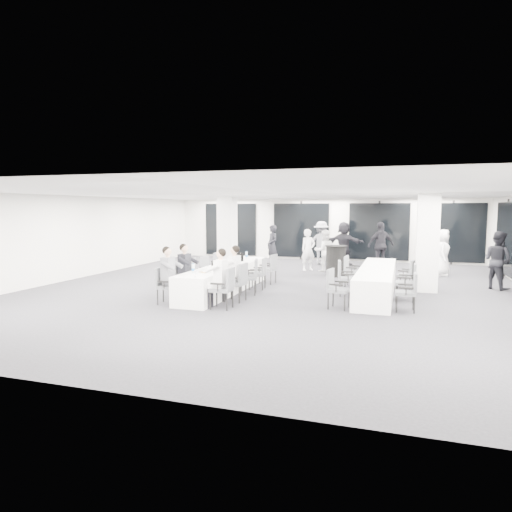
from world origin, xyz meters
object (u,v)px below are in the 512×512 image
at_px(standing_guest_f, 344,240).
at_px(chair_side_right_far, 408,273).
at_px(standing_guest_d, 381,242).
at_px(chair_main_right_fourth, 260,271).
at_px(chair_main_left_second, 182,279).
at_px(cocktail_table, 336,261).
at_px(chair_main_right_second, 238,280).
at_px(chair_main_left_mid, 195,273).
at_px(standing_guest_b, 324,248).
at_px(standing_guest_c, 321,240).
at_px(standing_guest_h, 498,256).
at_px(standing_guest_a, 308,247).
at_px(banquet_table_side, 377,281).
at_px(chair_main_right_mid, 251,274).
at_px(standing_guest_g, 272,243).
at_px(chair_main_right_far, 270,267).
at_px(chair_side_left_mid, 344,276).
at_px(chair_side_left_near, 336,286).
at_px(ice_bucket_near, 215,265).
at_px(chair_side_right_mid, 409,280).
at_px(chair_main_left_far, 220,265).
at_px(standing_guest_e, 443,249).
at_px(chair_side_left_far, 351,269).
at_px(banquet_table_main, 226,278).
at_px(chair_main_left_near, 164,283).
at_px(chair_side_right_near, 409,290).
at_px(ice_bucket_far, 240,257).
at_px(chair_main_left_fourth, 207,269).
at_px(chair_main_right_near, 225,286).

bearing_deg(standing_guest_f, chair_side_right_far, 130.60).
bearing_deg(standing_guest_d, chair_main_right_fourth, 29.63).
relative_size(chair_main_left_second, standing_guest_d, 0.41).
height_order(cocktail_table, chair_main_right_second, cocktail_table).
bearing_deg(chair_main_left_mid, standing_guest_b, 160.29).
relative_size(standing_guest_c, standing_guest_h, 1.07).
height_order(chair_main_left_mid, standing_guest_a, standing_guest_a).
xyz_separation_m(banquet_table_side, chair_main_right_mid, (-3.32, -1.02, 0.18)).
height_order(chair_main_right_mid, standing_guest_g, standing_guest_g).
xyz_separation_m(chair_main_right_far, chair_side_right_far, (4.14, 0.26, -0.04)).
bearing_deg(chair_main_right_mid, standing_guest_c, -20.14).
relative_size(cocktail_table, chair_main_right_far, 1.16).
bearing_deg(chair_side_left_mid, chair_side_left_near, -10.31).
height_order(chair_main_right_far, ice_bucket_near, ice_bucket_near).
height_order(chair_main_left_mid, ice_bucket_near, ice_bucket_near).
xyz_separation_m(cocktail_table, chair_main_right_far, (-1.75, -2.23, -0.02)).
relative_size(chair_side_right_mid, standing_guest_c, 0.47).
relative_size(chair_main_left_far, standing_guest_e, 0.51).
relative_size(chair_main_right_far, ice_bucket_near, 4.20).
xyz_separation_m(chair_main_left_second, chair_side_left_near, (4.14, -0.15, 0.04)).
height_order(chair_main_left_second, standing_guest_d, standing_guest_d).
distance_m(chair_side_left_far, chair_side_right_far, 1.66).
xyz_separation_m(chair_main_left_mid, standing_guest_f, (3.27, 7.61, 0.49)).
bearing_deg(chair_main_left_far, chair_main_right_far, 87.54).
height_order(standing_guest_f, ice_bucket_near, standing_guest_f).
bearing_deg(banquet_table_main, ice_bucket_near, -88.49).
bearing_deg(chair_side_right_far, standing_guest_f, 39.74).
distance_m(chair_main_right_second, chair_side_left_near, 2.48).
distance_m(chair_main_left_near, chair_side_left_mid, 4.82).
relative_size(chair_main_left_far, chair_side_right_near, 1.05).
bearing_deg(chair_side_left_mid, ice_bucket_far, -112.57).
xyz_separation_m(chair_side_left_near, chair_side_right_far, (1.65, 3.23, -0.04)).
bearing_deg(chair_main_right_fourth, standing_guest_d, -33.53).
height_order(banquet_table_main, chair_main_left_second, chair_main_left_second).
bearing_deg(banquet_table_side, chair_side_right_near, -66.66).
bearing_deg(ice_bucket_near, standing_guest_b, 71.14).
bearing_deg(chair_main_left_mid, chair_main_right_far, 148.46).
bearing_deg(chair_side_right_near, standing_guest_d, 5.29).
xyz_separation_m(chair_main_left_near, chair_side_right_far, (5.80, 3.99, -0.03)).
xyz_separation_m(cocktail_table, chair_side_left_mid, (0.73, -3.50, -0.00)).
relative_size(chair_main_left_near, chair_main_left_fourth, 0.99).
distance_m(banquet_table_main, chair_side_left_near, 3.56).
bearing_deg(banquet_table_main, standing_guest_f, 71.61).
distance_m(chair_side_left_far, standing_guest_g, 5.41).
bearing_deg(standing_guest_e, standing_guest_c, 73.04).
xyz_separation_m(chair_main_right_fourth, standing_guest_g, (-1.13, 5.28, 0.43)).
distance_m(chair_main_left_far, standing_guest_c, 5.99).
distance_m(chair_main_right_near, standing_guest_c, 9.27).
bearing_deg(chair_side_left_mid, ice_bucket_near, -79.70).
relative_size(chair_side_left_far, standing_guest_h, 0.48).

